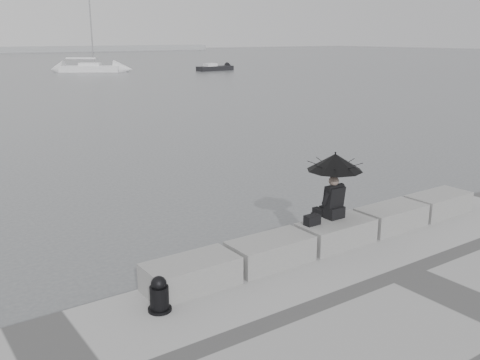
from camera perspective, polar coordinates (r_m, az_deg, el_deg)
ground at (r=11.70m, az=8.46°, el=-8.41°), size 360.00×360.00×0.00m
stone_block_far_left at (r=9.19m, az=-5.24°, el=-9.98°), size 1.60×0.80×0.50m
stone_block_left at (r=10.06m, az=3.26°, el=-7.64°), size 1.60×0.80×0.50m
stone_block_centre at (r=11.12m, az=10.20°, el=-5.59°), size 1.60×0.80×0.50m
stone_block_right at (r=12.33m, az=15.82°, el=-3.86°), size 1.60×0.80×0.50m
stone_block_far_right at (r=13.64m, az=20.38°, el=-2.41°), size 1.60×0.80×0.50m
seated_person at (r=10.98m, az=10.10°, el=0.98°), size 1.14×1.14×1.39m
bag at (r=10.74m, az=7.71°, el=-4.25°), size 0.32×0.18×0.20m
mooring_bollard at (r=8.53m, az=-8.60°, el=-12.22°), size 0.37×0.37×0.59m
sailboat_right at (r=74.66m, az=-15.68°, el=11.44°), size 7.74×6.22×12.90m
small_motorboat at (r=74.94m, az=-2.68°, el=11.83°), size 5.45×2.03×1.10m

